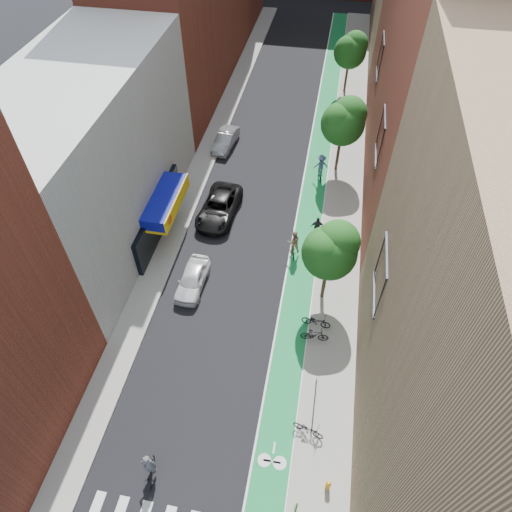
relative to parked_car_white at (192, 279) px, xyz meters
The scene contains 22 objects.
ground 9.92m from the parked_car_white, 71.77° to the right, with size 160.00×160.00×0.00m, color black.
bike_lane 18.06m from the parked_car_white, 66.85° to the left, with size 2.00×68.00×0.01m, color #157A32.
sidewalk_left 16.86m from the parked_car_white, 99.92° to the left, with size 2.00×68.00×0.15m, color gray.
sidewalk_right 19.18m from the parked_car_white, 59.96° to the left, with size 3.00×68.00×0.15m, color gray.
building_left_white 10.57m from the parked_car_white, 149.81° to the left, with size 8.00×20.00×12.00m, color silver.
building_right_near_tan 18.75m from the parked_car_white, 26.12° to the right, with size 8.00×20.00×18.00m, color #8C6B4C.
building_right_mid_red 24.69m from the parked_car_white, 47.71° to the left, with size 8.00×28.00×22.00m, color maroon.
tree_near 9.62m from the parked_car_white, ahead, with size 3.40×3.36×6.42m.
tree_mid 17.54m from the parked_car_white, 59.11° to the left, with size 3.55×3.53×6.74m.
tree_far 30.16m from the parked_car_white, 73.01° to the left, with size 3.30×3.25×6.21m.
sign_pole 15.48m from the parked_car_white, 56.68° to the right, with size 0.13×0.71×3.00m.
parked_car_white is the anchor object (origin of this frame).
parked_car_black 7.26m from the parked_car_white, 89.23° to the left, with size 2.59×5.63×1.56m, color black.
parked_car_silver 16.43m from the parked_car_white, 95.23° to the left, with size 1.47×4.22×1.39m, color gray.
cyclist_lead 12.14m from the parked_car_white, 83.98° to the right, with size 0.94×1.79×2.22m.
cyclist_lane_near 7.52m from the parked_car_white, 33.04° to the left, with size 1.07×1.55×2.24m.
cyclist_lane_mid 9.84m from the parked_car_white, 37.57° to the left, with size 1.01×1.92×2.02m.
cyclist_lane_far 15.26m from the parked_car_white, 60.92° to the left, with size 1.35×1.63×2.24m.
parked_bike_near 12.28m from the parked_car_white, 44.72° to the right, with size 0.60×1.71×0.90m, color black.
parked_bike_mid 8.97m from the parked_car_white, 18.77° to the right, with size 0.49×1.73×1.04m, color black.
parked_bike_far 8.69m from the parked_car_white, 12.09° to the right, with size 0.64×1.84×0.96m, color black.
fire_hydrant 14.97m from the parked_car_white, 48.29° to the right, with size 0.26×0.26×0.75m.
Camera 1 is at (4.61, -8.87, 24.39)m, focal length 32.00 mm.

